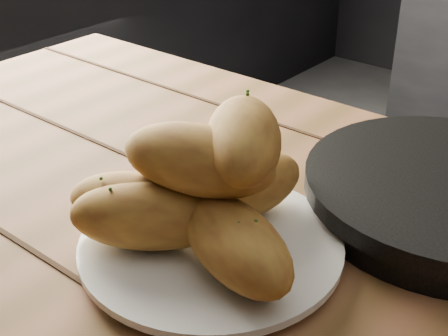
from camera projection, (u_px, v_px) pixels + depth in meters
plate at (211, 247)px, 0.61m from camera, size 0.26×0.26×0.02m
bread_rolls at (201, 193)px, 0.58m from camera, size 0.27×0.25×0.14m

